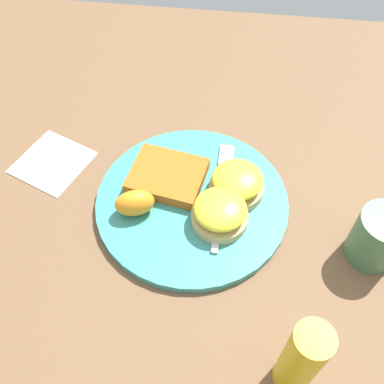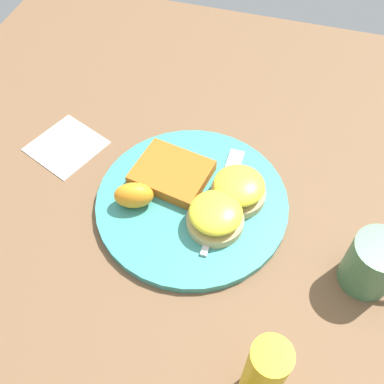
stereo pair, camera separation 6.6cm
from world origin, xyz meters
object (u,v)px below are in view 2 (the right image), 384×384
at_px(sandwich_benedict_left, 215,216).
at_px(condiment_bottle, 263,375).
at_px(sandwich_benedict_right, 239,189).
at_px(hashbrown_patty, 172,173).
at_px(fork, 224,192).
at_px(cup, 374,264).
at_px(orange_wedge, 134,195).

distance_m(sandwich_benedict_left, condiment_bottle, 0.24).
height_order(sandwich_benedict_left, sandwich_benedict_right, same).
bearing_deg(hashbrown_patty, sandwich_benedict_left, -37.12).
height_order(sandwich_benedict_right, hashbrown_patty, sandwich_benedict_right).
relative_size(fork, cup, 2.06).
bearing_deg(cup, sandwich_benedict_left, 174.71).
distance_m(orange_wedge, cup, 0.35).
bearing_deg(sandwich_benedict_left, orange_wedge, 179.54).
height_order(sandwich_benedict_right, orange_wedge, sandwich_benedict_right).
bearing_deg(fork, hashbrown_patty, 175.37).
relative_size(hashbrown_patty, orange_wedge, 1.91).
distance_m(sandwich_benedict_left, sandwich_benedict_right, 0.06).
bearing_deg(fork, condiment_bottle, -68.44).
bearing_deg(sandwich_benedict_left, fork, 90.42).
bearing_deg(hashbrown_patty, cup, -15.76).
xyz_separation_m(sandwich_benedict_right, orange_wedge, (-0.15, -0.06, 0.00)).
distance_m(cup, condiment_bottle, 0.22).
distance_m(sandwich_benedict_right, fork, 0.03).
distance_m(orange_wedge, condiment_bottle, 0.32).
bearing_deg(sandwich_benedict_left, sandwich_benedict_right, 69.55).
xyz_separation_m(sandwich_benedict_left, fork, (-0.00, 0.06, -0.02)).
relative_size(sandwich_benedict_right, condiment_bottle, 0.59).
relative_size(cup, condiment_bottle, 0.70).
xyz_separation_m(orange_wedge, cup, (0.35, -0.02, 0.01)).
bearing_deg(cup, fork, 160.09).
relative_size(sandwich_benedict_left, orange_wedge, 1.43).
relative_size(fork, condiment_bottle, 1.43).
relative_size(orange_wedge, condiment_bottle, 0.41).
height_order(sandwich_benedict_right, cup, cup).
height_order(fork, cup, cup).
bearing_deg(orange_wedge, fork, 25.02).
bearing_deg(cup, orange_wedge, 176.46).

